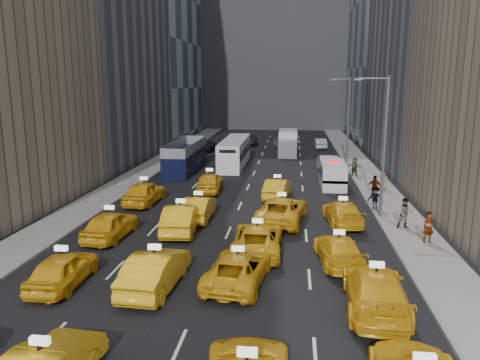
{
  "coord_description": "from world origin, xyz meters",
  "views": [
    {
      "loc": [
        3.62,
        -17.72,
        8.69
      ],
      "look_at": [
        0.08,
        13.38,
        2.0
      ],
      "focal_mm": 35.0,
      "sensor_mm": 36.0,
      "label": 1
    }
  ],
  "objects_px": {
    "city_bus": "(235,153)",
    "box_truck": "(288,143)",
    "nypd_van": "(333,175)",
    "pedestrian_0": "(429,227)",
    "double_decker": "(186,157)"
  },
  "relations": [
    {
      "from": "nypd_van",
      "to": "pedestrian_0",
      "type": "bearing_deg",
      "value": -67.89
    },
    {
      "from": "box_truck",
      "to": "pedestrian_0",
      "type": "height_order",
      "value": "box_truck"
    },
    {
      "from": "nypd_van",
      "to": "box_truck",
      "type": "xyz_separation_m",
      "value": [
        -3.95,
        16.69,
        0.42
      ]
    },
    {
      "from": "nypd_van",
      "to": "box_truck",
      "type": "bearing_deg",
      "value": 109.55
    },
    {
      "from": "city_bus",
      "to": "box_truck",
      "type": "bearing_deg",
      "value": 58.8
    },
    {
      "from": "city_bus",
      "to": "pedestrian_0",
      "type": "xyz_separation_m",
      "value": [
        13.3,
        -22.71,
        -0.36
      ]
    },
    {
      "from": "nypd_van",
      "to": "double_decker",
      "type": "xyz_separation_m",
      "value": [
        -13.67,
        5.11,
        0.44
      ]
    },
    {
      "from": "double_decker",
      "to": "box_truck",
      "type": "xyz_separation_m",
      "value": [
        9.72,
        11.58,
        -0.02
      ]
    },
    {
      "from": "pedestrian_0",
      "to": "double_decker",
      "type": "bearing_deg",
      "value": 121.73
    },
    {
      "from": "nypd_van",
      "to": "city_bus",
      "type": "height_order",
      "value": "city_bus"
    },
    {
      "from": "nypd_van",
      "to": "box_truck",
      "type": "distance_m",
      "value": 17.16
    },
    {
      "from": "nypd_van",
      "to": "double_decker",
      "type": "bearing_deg",
      "value": 165.77
    },
    {
      "from": "nypd_van",
      "to": "pedestrian_0",
      "type": "height_order",
      "value": "nypd_van"
    },
    {
      "from": "nypd_van",
      "to": "pedestrian_0",
      "type": "distance_m",
      "value": 14.48
    },
    {
      "from": "double_decker",
      "to": "nypd_van",
      "type": "bearing_deg",
      "value": -23.47
    }
  ]
}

